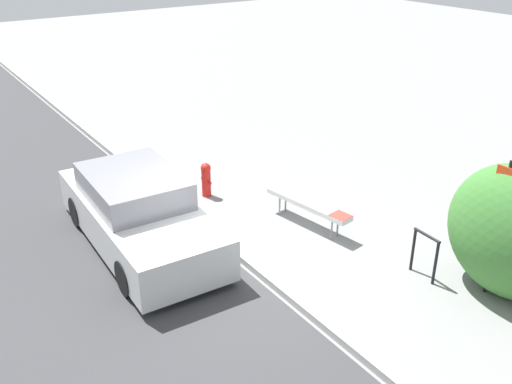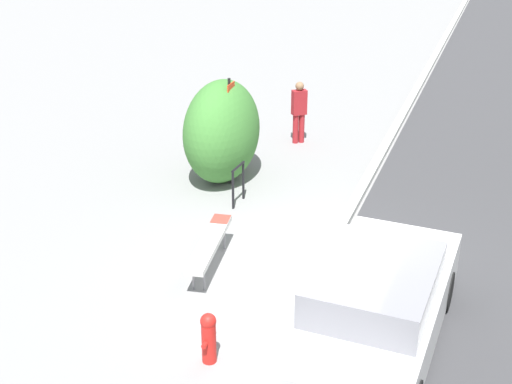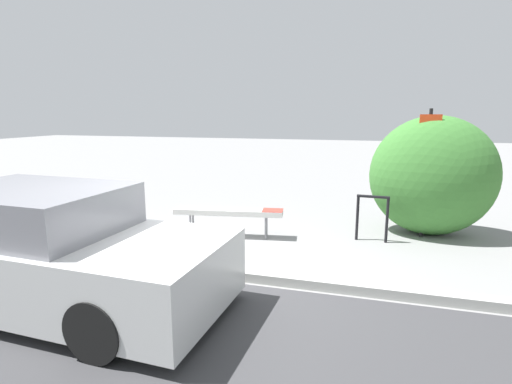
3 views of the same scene
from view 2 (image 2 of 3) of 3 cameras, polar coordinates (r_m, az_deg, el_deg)
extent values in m
plane|color=gray|center=(11.91, 4.80, -6.72)|extent=(60.00, 60.00, 0.00)
cube|color=#A8A8A3|center=(11.87, 4.81, -6.45)|extent=(60.00, 0.20, 0.13)
cylinder|color=gray|center=(11.43, -4.18, -6.93)|extent=(0.04, 0.04, 0.42)
cylinder|color=gray|center=(12.58, -2.56, -3.70)|extent=(0.04, 0.04, 0.42)
cylinder|color=gray|center=(11.47, -5.02, -6.84)|extent=(0.04, 0.04, 0.42)
cylinder|color=gray|center=(12.62, -3.33, -3.63)|extent=(0.04, 0.04, 0.42)
cube|color=silver|center=(11.89, -3.76, -4.12)|extent=(1.99, 0.62, 0.10)
cube|color=red|center=(12.55, -2.85, -2.17)|extent=(0.40, 0.36, 0.01)
cylinder|color=black|center=(13.94, -1.85, 0.16)|extent=(0.05, 0.05, 0.80)
cylinder|color=black|center=(14.35, -1.02, 0.92)|extent=(0.05, 0.05, 0.80)
cylinder|color=black|center=(13.98, -1.45, 2.04)|extent=(0.55, 0.08, 0.05)
cylinder|color=black|center=(14.80, -2.10, 4.79)|extent=(0.06, 0.06, 2.30)
cube|color=red|center=(14.52, -2.00, 7.81)|extent=(0.36, 0.02, 0.46)
cylinder|color=red|center=(9.88, -3.79, -11.96)|extent=(0.20, 0.20, 0.60)
sphere|color=red|center=(9.68, -3.85, -10.27)|extent=(0.22, 0.22, 0.22)
cylinder|color=red|center=(9.75, -4.13, -12.13)|extent=(0.08, 0.07, 0.07)
cylinder|color=red|center=(9.95, -3.47, -11.23)|extent=(0.08, 0.07, 0.07)
ellipsoid|color=#3D7A33|center=(15.03, -2.74, 4.86)|extent=(2.23, 1.49, 2.19)
cylinder|color=maroon|center=(17.37, 3.18, 5.08)|extent=(0.14, 0.14, 0.72)
cylinder|color=maroon|center=(17.42, 3.66, 5.13)|extent=(0.14, 0.14, 0.72)
cube|color=maroon|center=(17.18, 3.48, 7.18)|extent=(0.36, 0.39, 0.60)
sphere|color=#8C6647|center=(17.07, 3.51, 8.46)|extent=(0.20, 0.20, 0.20)
cylinder|color=black|center=(11.53, 7.18, -6.23)|extent=(0.61, 0.20, 0.60)
cylinder|color=black|center=(11.31, 14.92, -7.62)|extent=(0.61, 0.20, 0.60)
cylinder|color=black|center=(9.41, 2.59, -14.12)|extent=(0.61, 0.20, 0.60)
cube|color=silver|center=(10.17, 9.47, -9.69)|extent=(4.41, 1.88, 0.74)
cube|color=gray|center=(9.69, 9.48, -7.25)|extent=(2.14, 1.62, 0.52)
camera|label=1|loc=(17.26, 28.89, 19.49)|focal=40.00mm
camera|label=3|loc=(12.80, 29.28, 3.33)|focal=28.00mm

